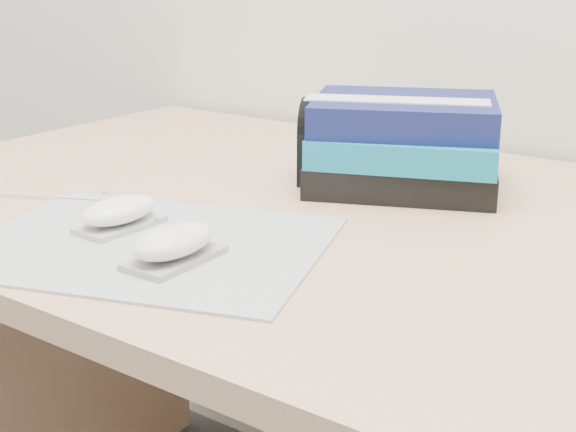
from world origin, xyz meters
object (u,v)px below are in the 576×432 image
Objects in this scene: desk at (455,391)px; mouse_rear at (119,213)px; book_stack at (404,144)px; mouse_front at (174,244)px; pouch at (348,142)px.

mouse_rear is (-0.30, -0.27, 0.26)m from desk.
book_stack is (-0.13, 0.07, 0.29)m from desk.
mouse_front is 0.37m from pouch.
mouse_front is (0.12, -0.04, 0.00)m from mouse_rear.
mouse_rear reaches higher than desk.
book_stack reaches higher than desk.
desk is 15.88× the size of mouse_rear.
mouse_rear is at bearing -117.02° from book_stack.
mouse_rear is 0.39m from book_stack.
pouch is (-0.07, -0.02, -0.00)m from book_stack.
pouch is (-0.02, 0.37, 0.03)m from mouse_front.
mouse_rear is 0.96× the size of mouse_front.
desk is at bearing 60.10° from mouse_front.
mouse_rear is 0.13m from mouse_front.
mouse_front is 0.35× the size of book_stack.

